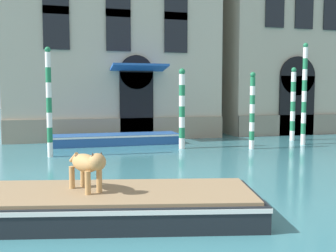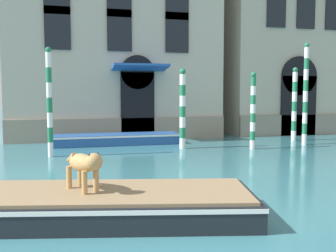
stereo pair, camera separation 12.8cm
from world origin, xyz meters
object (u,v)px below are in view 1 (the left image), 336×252
object	(u,v)px
mooring_pole_0	(293,104)
mooring_pole_4	(304,94)
boat_foreground	(73,204)
mooring_pole_1	(49,102)
mooring_pole_3	(182,108)
boat_moored_near_palazzo	(115,139)
dog_on_deck	(87,164)
mooring_pole_2	(252,110)

from	to	relation	value
mooring_pole_0	mooring_pole_4	xyz separation A→B (m)	(-0.41, -1.53, 0.50)
boat_foreground	mooring_pole_1	bearing A→B (deg)	107.02
boat_foreground	mooring_pole_3	size ratio (longest dim) A/B	2.15
mooring_pole_1	mooring_pole_4	bearing A→B (deg)	3.58
boat_foreground	mooring_pole_3	distance (m)	9.76
boat_foreground	mooring_pole_3	bearing A→B (deg)	72.88
boat_moored_near_palazzo	dog_on_deck	bearing A→B (deg)	-100.83
boat_foreground	mooring_pole_4	size ratio (longest dim) A/B	1.58
boat_moored_near_palazzo	mooring_pole_3	distance (m)	3.58
mooring_pole_2	dog_on_deck	bearing A→B (deg)	-133.44
boat_moored_near_palazzo	mooring_pole_2	distance (m)	6.28
boat_moored_near_palazzo	mooring_pole_4	distance (m)	8.87
boat_foreground	mooring_pole_2	distance (m)	10.74
boat_foreground	mooring_pole_2	size ratio (longest dim) A/B	2.25
mooring_pole_4	boat_foreground	bearing A→B (deg)	-141.69
mooring_pole_0	mooring_pole_3	size ratio (longest dim) A/B	1.06
mooring_pole_1	mooring_pole_2	distance (m)	8.19
mooring_pole_2	boat_moored_near_palazzo	bearing A→B (deg)	152.00
boat_foreground	mooring_pole_2	bearing A→B (deg)	57.13
dog_on_deck	boat_moored_near_palazzo	distance (m)	10.70
mooring_pole_2	mooring_pole_4	size ratio (longest dim) A/B	0.70
boat_foreground	boat_moored_near_palazzo	bearing A→B (deg)	90.55
mooring_pole_1	mooring_pole_3	size ratio (longest dim) A/B	1.19
mooring_pole_1	boat_foreground	bearing A→B (deg)	-84.93
mooring_pole_4	mooring_pole_1	bearing A→B (deg)	-176.42
dog_on_deck	boat_moored_near_palazzo	world-z (taller)	dog_on_deck
mooring_pole_1	mooring_pole_2	xyz separation A→B (m)	(8.18, 0.00, -0.40)
mooring_pole_0	mooring_pole_1	distance (m)	11.73
boat_moored_near_palazzo	mooring_pole_4	xyz separation A→B (m)	(8.34, -2.18, 2.07)
mooring_pole_3	dog_on_deck	bearing A→B (deg)	-117.39
dog_on_deck	mooring_pole_1	distance (m)	7.76
mooring_pole_1	mooring_pole_4	xyz separation A→B (m)	(11.11, 0.69, 0.29)
mooring_pole_2	mooring_pole_1	bearing A→B (deg)	-179.98
mooring_pole_2	mooring_pole_3	bearing A→B (deg)	162.59
mooring_pole_1	mooring_pole_3	distance (m)	5.44
boat_moored_near_palazzo	mooring_pole_2	xyz separation A→B (m)	(5.41, -2.87, 1.38)
boat_moored_near_palazzo	mooring_pole_2	bearing A→B (deg)	-28.96
dog_on_deck	mooring_pole_1	xyz separation A→B (m)	(-0.94, 7.64, 0.99)
dog_on_deck	mooring_pole_1	bearing A→B (deg)	160.72
mooring_pole_4	mooring_pole_0	bearing A→B (deg)	75.17
mooring_pole_0	mooring_pole_1	xyz separation A→B (m)	(-11.52, -2.23, 0.21)
dog_on_deck	mooring_pole_0	size ratio (longest dim) A/B	0.30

